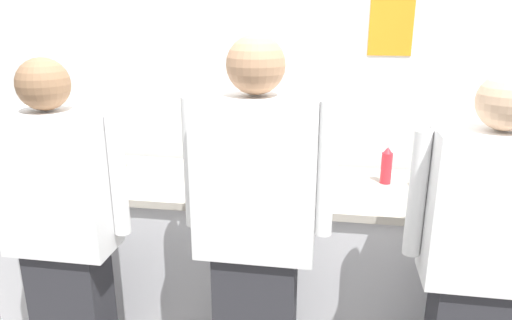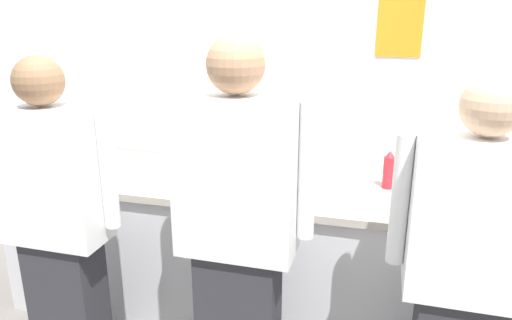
% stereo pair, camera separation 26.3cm
% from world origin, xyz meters
% --- Properties ---
extents(wall_back, '(4.98, 0.11, 2.82)m').
position_xyz_m(wall_back, '(0.00, 0.87, 1.41)').
color(wall_back, white).
rests_on(wall_back, ground).
extents(prep_counter, '(3.17, 0.72, 0.88)m').
position_xyz_m(prep_counter, '(0.00, 0.38, 0.44)').
color(prep_counter, silver).
rests_on(prep_counter, ground).
extents(chef_near_left, '(0.60, 0.24, 1.62)m').
position_xyz_m(chef_near_left, '(-0.81, -0.34, 0.86)').
color(chef_near_left, '#2D2D33').
rests_on(chef_near_left, ground).
extents(chef_center, '(0.62, 0.24, 1.72)m').
position_xyz_m(chef_center, '(0.05, -0.30, 0.91)').
color(chef_center, '#2D2D33').
rests_on(chef_center, ground).
extents(chef_far_right, '(0.59, 0.24, 1.60)m').
position_xyz_m(chef_far_right, '(0.94, -0.30, 0.84)').
color(chef_far_right, '#2D2D33').
rests_on(chef_far_right, ground).
extents(plate_stack_front, '(0.19, 0.19, 0.08)m').
position_xyz_m(plate_stack_front, '(-1.25, 0.23, 0.92)').
color(plate_stack_front, white).
rests_on(plate_stack_front, prep_counter).
extents(plate_stack_rear, '(0.25, 0.25, 0.10)m').
position_xyz_m(plate_stack_rear, '(1.15, 0.45, 0.93)').
color(plate_stack_rear, white).
rests_on(plate_stack_rear, prep_counter).
extents(mixing_bowl_steel, '(0.34, 0.34, 0.13)m').
position_xyz_m(mixing_bowl_steel, '(-0.17, 0.41, 0.94)').
color(mixing_bowl_steel, '#B7BABF').
rests_on(mixing_bowl_steel, prep_counter).
extents(sheet_tray, '(0.50, 0.37, 0.02)m').
position_xyz_m(sheet_tray, '(0.26, 0.38, 0.89)').
color(sheet_tray, '#B7BABF').
rests_on(sheet_tray, prep_counter).
extents(squeeze_bottle_primary, '(0.06, 0.06, 0.21)m').
position_xyz_m(squeeze_bottle_primary, '(0.65, 0.49, 0.98)').
color(squeeze_bottle_primary, red).
rests_on(squeeze_bottle_primary, prep_counter).
extents(squeeze_bottle_secondary, '(0.06, 0.06, 0.18)m').
position_xyz_m(squeeze_bottle_secondary, '(-1.38, 0.32, 0.96)').
color(squeeze_bottle_secondary, orange).
rests_on(squeeze_bottle_secondary, prep_counter).
extents(squeeze_bottle_spare, '(0.05, 0.05, 0.19)m').
position_xyz_m(squeeze_bottle_spare, '(-1.03, 0.31, 0.97)').
color(squeeze_bottle_spare, '#56A333').
rests_on(squeeze_bottle_spare, prep_counter).
extents(ramekin_red_sauce, '(0.09, 0.09, 0.04)m').
position_xyz_m(ramekin_red_sauce, '(-0.57, 0.32, 0.90)').
color(ramekin_red_sauce, white).
rests_on(ramekin_red_sauce, prep_counter).
extents(ramekin_orange_sauce, '(0.10, 0.10, 0.04)m').
position_xyz_m(ramekin_orange_sauce, '(-0.76, 0.26, 0.90)').
color(ramekin_orange_sauce, white).
rests_on(ramekin_orange_sauce, prep_counter).
extents(ramekin_yellow_sauce, '(0.10, 0.10, 0.05)m').
position_xyz_m(ramekin_yellow_sauce, '(-0.86, 0.55, 0.91)').
color(ramekin_yellow_sauce, white).
rests_on(ramekin_yellow_sauce, prep_counter).
extents(deli_cup, '(0.09, 0.09, 0.11)m').
position_xyz_m(deli_cup, '(0.84, 0.45, 0.93)').
color(deli_cup, white).
rests_on(deli_cup, prep_counter).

